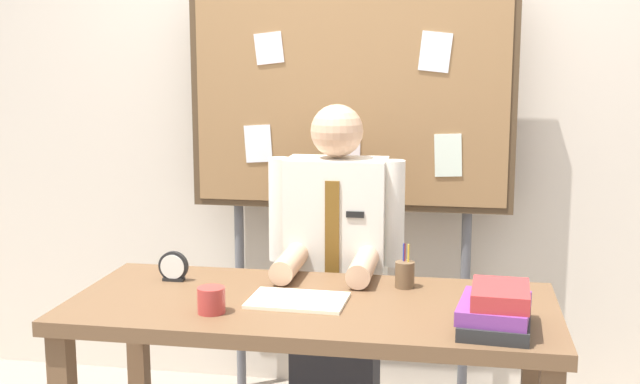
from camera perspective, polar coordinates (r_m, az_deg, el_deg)
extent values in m
cube|color=beige|center=(3.76, 2.55, 6.10)|extent=(6.40, 0.08, 2.70)
cube|color=brown|center=(2.78, -0.60, -8.20)|extent=(1.66, 0.74, 0.05)
cube|color=brown|center=(3.40, -12.69, -11.80)|extent=(0.07, 0.07, 0.71)
cube|color=silver|center=(3.28, 1.17, -4.01)|extent=(0.40, 0.22, 0.74)
sphere|color=tan|center=(3.20, 1.20, 4.35)|extent=(0.21, 0.21, 0.21)
cylinder|color=silver|center=(3.27, -2.85, -1.22)|extent=(0.09, 0.09, 0.42)
cylinder|color=silver|center=(3.20, 5.20, -1.49)|extent=(0.09, 0.09, 0.42)
cylinder|color=tan|center=(3.06, -2.18, -5.08)|extent=(0.09, 0.30, 0.09)
cylinder|color=tan|center=(3.01, 3.05, -5.31)|extent=(0.09, 0.30, 0.09)
cube|color=brown|center=(3.16, 0.86, -3.52)|extent=(0.06, 0.01, 0.48)
cube|color=black|center=(3.12, 2.49, -1.61)|extent=(0.07, 0.01, 0.02)
cube|color=#4C3823|center=(3.56, 2.13, 6.56)|extent=(1.43, 0.05, 0.98)
cube|color=olive|center=(3.55, 2.10, 6.55)|extent=(1.37, 0.04, 0.92)
cylinder|color=#59595E|center=(3.86, -5.66, -7.21)|extent=(0.04, 0.04, 0.93)
cylinder|color=#59595E|center=(3.72, 10.17, -7.96)|extent=(0.04, 0.04, 0.93)
cube|color=silver|center=(3.51, 9.05, 2.58)|extent=(0.12, 0.00, 0.19)
cube|color=silver|center=(3.58, -3.63, 10.12)|extent=(0.14, 0.00, 0.15)
cube|color=white|center=(3.62, -4.39, 3.42)|extent=(0.13, 0.00, 0.17)
cube|color=silver|center=(3.55, 1.66, 2.78)|extent=(0.15, 0.00, 0.20)
cube|color=white|center=(3.48, 8.16, 9.79)|extent=(0.14, 0.00, 0.18)
cube|color=#262626|center=(2.54, 12.25, -9.09)|extent=(0.23, 0.30, 0.04)
cube|color=#72337F|center=(2.54, 12.24, -8.04)|extent=(0.24, 0.31, 0.04)
cube|color=#B22D2D|center=(2.52, 12.64, -7.11)|extent=(0.18, 0.25, 0.05)
cube|color=#F4EFCC|center=(2.76, -1.58, -7.67)|extent=(0.33, 0.23, 0.01)
cylinder|color=black|center=(3.05, -10.32, -5.18)|extent=(0.11, 0.02, 0.11)
cylinder|color=white|center=(3.04, -10.41, -5.24)|extent=(0.09, 0.00, 0.09)
cube|color=black|center=(3.06, -10.30, -6.07)|extent=(0.08, 0.04, 0.01)
cylinder|color=#B23833|center=(2.66, -7.69, -7.58)|extent=(0.09, 0.09, 0.09)
cylinder|color=brown|center=(2.93, 6.01, -5.83)|extent=(0.07, 0.07, 0.09)
cylinder|color=#263399|center=(2.93, 5.93, -5.02)|extent=(0.01, 0.01, 0.15)
cylinder|color=maroon|center=(2.93, 5.99, -5.02)|extent=(0.01, 0.01, 0.15)
cylinder|color=gold|center=(2.92, 6.26, -5.08)|extent=(0.01, 0.01, 0.15)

